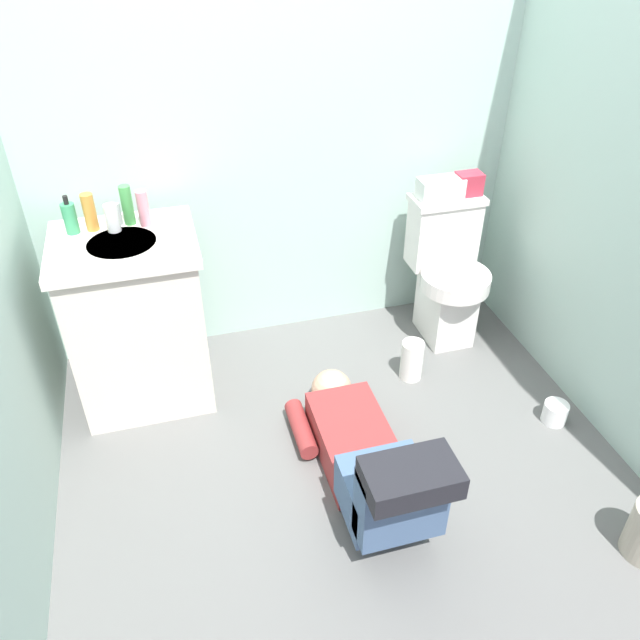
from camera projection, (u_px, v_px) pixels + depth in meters
The scene contains 15 objects.
ground_plane at pixel (341, 462), 2.71m from camera, with size 2.82×3.06×0.04m, color #5F5F5D.
wall_back at pixel (277, 103), 2.84m from camera, with size 2.48×0.08×2.40m, color #AAC9BD.
toilet at pixel (446, 273), 3.24m from camera, with size 0.36×0.46×0.75m.
vanity_cabinet at pixel (138, 319), 2.81m from camera, with size 0.60×0.52×0.82m.
faucet at pixel (118, 214), 2.66m from camera, with size 0.02×0.02×0.10m, color silver.
person_plumber at pixel (368, 458), 2.47m from camera, with size 0.39×1.06×0.52m.
tissue_box at pixel (440, 188), 3.05m from camera, with size 0.22×0.11×0.10m, color silver.
toiletry_bag at pixel (469, 184), 3.08m from camera, with size 0.12×0.09×0.11m, color #B22D3F.
soap_dispenser at pixel (70, 218), 2.59m from camera, with size 0.06×0.06×0.17m.
bottle_amber at pixel (90, 212), 2.61m from camera, with size 0.05×0.05×0.16m, color #CC8634.
bottle_white at pixel (112, 218), 2.61m from camera, with size 0.06×0.06×0.12m, color white.
bottle_green at pixel (127, 205), 2.65m from camera, with size 0.05×0.05×0.17m, color #459D4C.
bottle_pink at pixel (143, 208), 2.64m from camera, with size 0.05×0.05×0.16m, color pink.
paper_towel_roll at pixel (412, 360), 3.08m from camera, with size 0.11×0.11×0.21m, color white.
toilet_paper_roll at pixel (555, 413), 2.86m from camera, with size 0.11×0.11×0.10m, color white.
Camera 1 is at (-0.59, -1.75, 2.05)m, focal length 35.36 mm.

